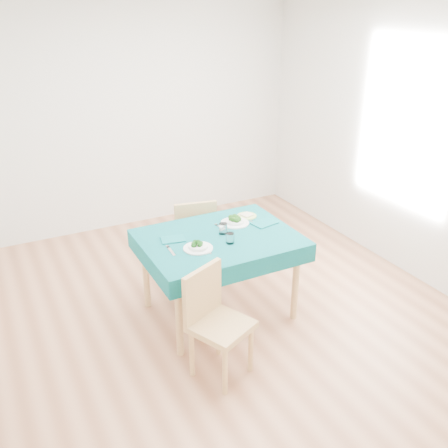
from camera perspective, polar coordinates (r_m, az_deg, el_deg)
name	(u,v)px	position (r m, az deg, el deg)	size (l,w,h in m)	color
room_shell	(224,168)	(4.08, 0.00, 6.38)	(4.02, 4.52, 2.73)	#965D3E
table	(219,275)	(4.42, -0.56, -5.88)	(1.30, 0.99, 0.76)	#074F52
chair_near	(221,319)	(3.68, -0.30, -10.79)	(0.39, 0.43, 0.98)	tan
chair_far	(192,227)	(5.01, -3.65, -0.38)	(0.41, 0.45, 1.03)	tan
bowl_near	(198,245)	(4.03, -2.99, -2.40)	(0.24, 0.24, 0.07)	white
bowl_far	(235,220)	(4.47, 1.25, 0.51)	(0.25, 0.25, 0.08)	white
fork_near	(171,251)	(4.03, -6.07, -3.08)	(0.02, 0.18, 0.00)	silver
knife_near	(210,249)	(4.04, -1.64, -2.83)	(0.01, 0.19, 0.00)	silver
fork_far	(222,228)	(4.40, -0.25, -0.42)	(0.02, 0.17, 0.00)	silver
knife_far	(257,224)	(4.48, 3.81, -0.02)	(0.02, 0.21, 0.00)	silver
napkin_near	(173,239)	(4.21, -5.85, -1.76)	(0.20, 0.14, 0.01)	#0A585B
napkin_far	(264,223)	(4.50, 4.65, 0.11)	(0.22, 0.15, 0.01)	#0A585B
tumbler_center	(223,229)	(4.28, -0.11, -0.53)	(0.07, 0.07, 0.09)	white
tumbler_side	(230,238)	(4.11, 0.70, -1.64)	(0.07, 0.07, 0.09)	white
side_plate	(247,216)	(4.64, 2.62, 0.93)	(0.18, 0.18, 0.01)	#B8D567
bread_slice	(247,215)	(4.64, 2.62, 1.06)	(0.10, 0.10, 0.01)	beige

